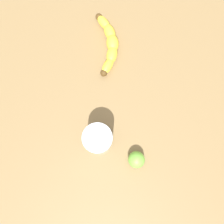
# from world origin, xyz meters

# --- Properties ---
(wooden_tabletop) EXTENTS (1.20, 1.20, 0.03)m
(wooden_tabletop) POSITION_xyz_m (0.00, 0.00, 0.01)
(wooden_tabletop) COLOR olive
(wooden_tabletop) RESTS_ON ground
(banana) EXTENTS (0.14, 0.18, 0.04)m
(banana) POSITION_xyz_m (-0.08, 0.16, 0.05)
(banana) COLOR yellow
(banana) RESTS_ON wooden_tabletop
(smoothie_glass) EXTENTS (0.08, 0.08, 0.10)m
(smoothie_glass) POSITION_xyz_m (0.06, -0.12, 0.08)
(smoothie_glass) COLOR silver
(smoothie_glass) RESTS_ON wooden_tabletop
(lime_fruit) EXTENTS (0.05, 0.05, 0.05)m
(lime_fruit) POSITION_xyz_m (0.17, -0.11, 0.05)
(lime_fruit) COLOR #75C142
(lime_fruit) RESTS_ON wooden_tabletop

